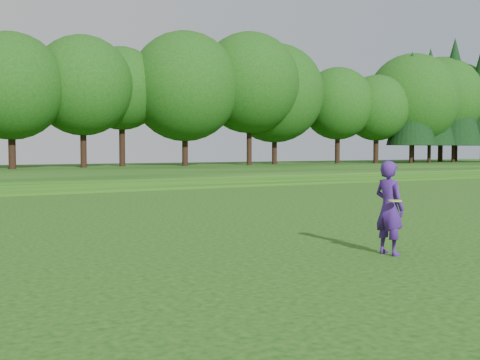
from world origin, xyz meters
TOP-DOWN VIEW (x-y plane):
  - ground at (0.00, 0.00)m, footprint 140.00×140.00m
  - berm at (0.00, 34.00)m, footprint 130.00×30.00m
  - walking_path at (0.00, 20.00)m, footprint 130.00×1.60m
  - treeline at (0.00, 38.00)m, footprint 104.00×7.00m
  - woman at (0.94, 0.29)m, footprint 0.53×0.79m

SIDE VIEW (x-z plane):
  - ground at x=0.00m, z-range 0.00..0.00m
  - walking_path at x=0.00m, z-range 0.00..0.04m
  - berm at x=0.00m, z-range 0.00..0.60m
  - woman at x=0.94m, z-range 0.00..1.83m
  - treeline at x=0.00m, z-range 0.60..15.60m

